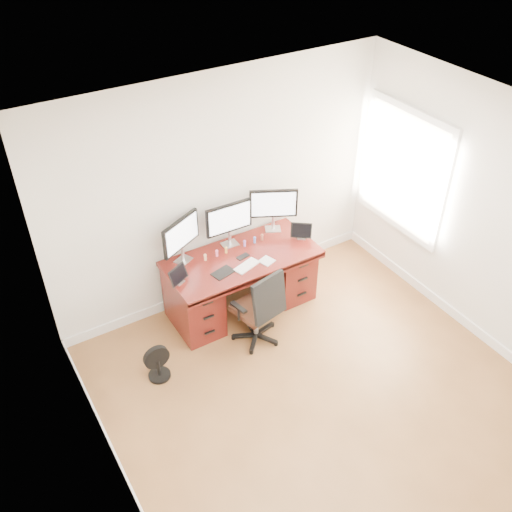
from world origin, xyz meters
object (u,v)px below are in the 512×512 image
office_chair (259,319)px  monitor_center (229,220)px  keyboard (247,266)px  floor_fan (158,363)px  desk (241,279)px

office_chair → monitor_center: bearing=70.7°
monitor_center → keyboard: size_ratio=1.87×
floor_fan → monitor_center: (1.26, 0.73, 0.89)m
floor_fan → monitor_center: bearing=28.9°
desk → keyboard: (-0.04, -0.21, 0.36)m
office_chair → monitor_center: 1.13m
desk → office_chair: bearing=-101.2°
keyboard → monitor_center: bearing=66.8°
floor_fan → monitor_center: size_ratio=0.72×
desk → floor_fan: bearing=-158.6°
monitor_center → keyboard: 0.56m
desk → keyboard: keyboard is taller
desk → keyboard: bearing=-101.9°
office_chair → keyboard: office_chair is taller
office_chair → monitor_center: monitor_center is taller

